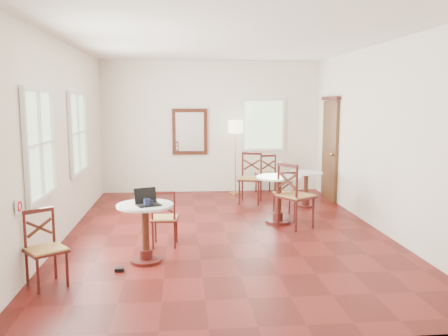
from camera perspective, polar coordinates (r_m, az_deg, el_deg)
name	(u,v)px	position (r m, az deg, el deg)	size (l,w,h in m)	color
ground	(226,232)	(7.57, 0.21, -7.83)	(7.00, 7.00, 0.00)	#5C120F
room_shell	(220,114)	(7.55, -0.44, 6.66)	(5.02, 7.02, 3.01)	white
cafe_table_near	(146,226)	(6.17, -9.57, -7.04)	(0.73, 0.73, 0.77)	#481512
cafe_table_mid	(278,194)	(8.10, 6.65, -3.18)	(0.77, 0.77, 0.81)	#481512
cafe_table_back	(306,185)	(9.45, 9.97, -2.07)	(0.66, 0.66, 0.70)	#481512
chair_near_a	(164,218)	(6.83, -7.29, -6.09)	(0.41, 0.41, 0.83)	#481512
chair_near_b	(45,249)	(5.72, -21.01, -9.17)	(0.56, 0.56, 0.87)	#481512
chair_mid_a	(286,194)	(8.59, 7.56, -3.12)	(0.45, 0.45, 0.84)	#481512
chair_mid_b	(295,196)	(7.80, 8.62, -3.35)	(0.69, 0.69, 1.09)	#481512
chair_back_a	(266,174)	(10.74, 5.14, -0.68)	(0.48, 0.48, 0.90)	#481512
chair_back_b	(251,178)	(9.67, 3.26, -1.23)	(0.59, 0.59, 1.03)	#481512
floor_lamp	(236,132)	(10.49, 1.42, 4.46)	(0.32, 0.32, 1.67)	#BF8C3F
laptop	(147,201)	(6.05, -9.38, -3.97)	(0.36, 0.34, 0.21)	black
mouse	(144,200)	(6.26, -9.78, -3.90)	(0.09, 0.06, 0.03)	black
navy_mug	(147,203)	(5.95, -9.37, -4.19)	(0.12, 0.08, 0.10)	#0F1433
water_glass	(136,200)	(6.12, -10.74, -3.91)	(0.06, 0.06, 0.10)	white
power_adapter	(119,270)	(6.03, -12.67, -12.03)	(0.11, 0.07, 0.04)	black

